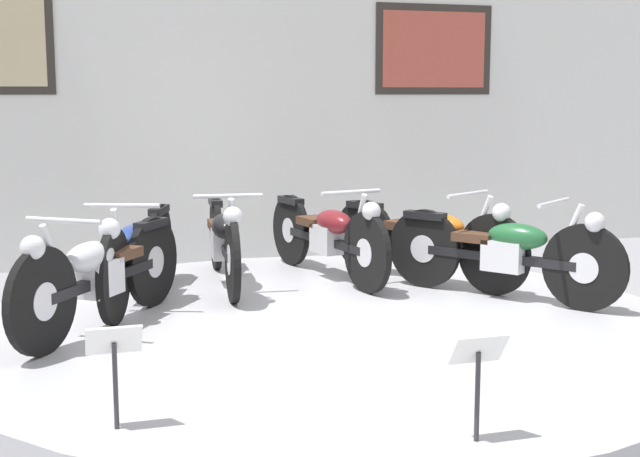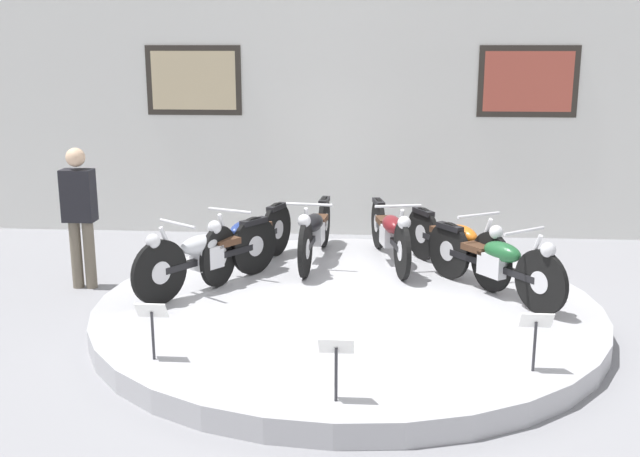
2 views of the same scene
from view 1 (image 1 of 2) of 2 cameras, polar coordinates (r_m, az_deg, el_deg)
name	(u,v)px [view 1 (image 1 of 2)]	position (r m, az deg, el deg)	size (l,w,h in m)	color
ground_plane	(329,352)	(6.29, 0.55, -7.93)	(60.00, 60.00, 0.00)	gray
display_platform	(329,338)	(6.26, 0.56, -7.00)	(5.16, 5.16, 0.21)	#ADADB2
back_wall	(222,67)	(9.65, -6.30, 10.27)	(14.00, 0.22, 4.15)	silver
motorcycle_silver	(99,271)	(6.16, -13.95, -2.68)	(1.23, 1.67, 0.81)	black
motorcycle_blue	(138,251)	(6.88, -11.60, -1.44)	(0.78, 1.91, 0.81)	black
motorcycle_black	(224,238)	(7.40, -6.17, -0.63)	(0.54, 2.01, 0.81)	black
motorcycle_maroon	(328,234)	(7.63, 0.54, -0.33)	(0.57, 1.97, 0.80)	black
motorcycle_orange	(429,238)	(7.50, 7.00, -0.58)	(1.02, 1.77, 0.80)	black
motorcycle_green	(505,250)	(7.01, 11.77, -1.34)	(1.21, 1.65, 0.80)	black
info_placard_front_left	(114,354)	(4.34, -13.02, -7.83)	(0.26, 0.11, 0.51)	#333338
info_placard_front_centre	(478,364)	(4.14, 10.10, -8.51)	(0.26, 0.11, 0.51)	#333338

